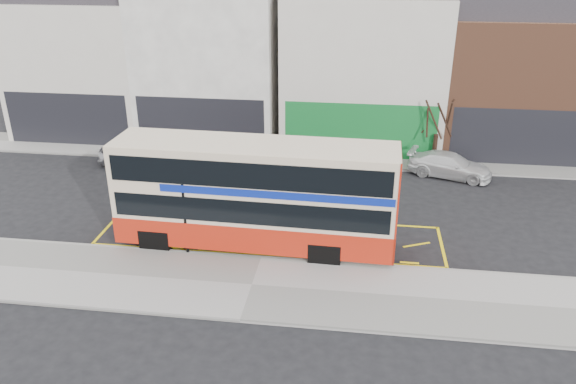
# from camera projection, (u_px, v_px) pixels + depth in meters

# --- Properties ---
(ground) EXTENTS (120.00, 120.00, 0.00)m
(ground) POSITION_uv_depth(u_px,v_px,m) (263.00, 255.00, 21.88)
(ground) COLOR black
(ground) RESTS_ON ground
(pavement) EXTENTS (40.00, 4.00, 0.15)m
(pavement) POSITION_uv_depth(u_px,v_px,m) (252.00, 286.00, 19.76)
(pavement) COLOR gray
(pavement) RESTS_ON ground
(kerb) EXTENTS (40.00, 0.15, 0.15)m
(kerb) POSITION_uv_depth(u_px,v_px,m) (261.00, 258.00, 21.51)
(kerb) COLOR gray
(kerb) RESTS_ON ground
(far_pavement) EXTENTS (50.00, 3.00, 0.15)m
(far_pavement) POSITION_uv_depth(u_px,v_px,m) (296.00, 155.00, 31.79)
(far_pavement) COLOR gray
(far_pavement) RESTS_ON ground
(road_markings) EXTENTS (14.00, 3.40, 0.01)m
(road_markings) POSITION_uv_depth(u_px,v_px,m) (270.00, 235.00, 23.32)
(road_markings) COLOR yellow
(road_markings) RESTS_ON ground
(terrace_far_left) EXTENTS (8.00, 8.01, 10.80)m
(terrace_far_left) POSITION_uv_depth(u_px,v_px,m) (90.00, 52.00, 35.07)
(terrace_far_left) COLOR beige
(terrace_far_left) RESTS_ON ground
(terrace_left) EXTENTS (8.00, 8.01, 11.80)m
(terrace_left) POSITION_uv_depth(u_px,v_px,m) (215.00, 47.00, 33.91)
(terrace_left) COLOR white
(terrace_left) RESTS_ON ground
(terrace_green_shop) EXTENTS (9.00, 8.01, 11.30)m
(terrace_green_shop) POSITION_uv_depth(u_px,v_px,m) (364.00, 55.00, 32.93)
(terrace_green_shop) COLOR beige
(terrace_green_shop) RESTS_ON ground
(terrace_right) EXTENTS (9.00, 8.01, 10.30)m
(terrace_right) POSITION_uv_depth(u_px,v_px,m) (522.00, 67.00, 32.05)
(terrace_right) COLOR brown
(terrace_right) RESTS_ON ground
(double_decker_bus) EXTENTS (10.90, 2.82, 4.32)m
(double_decker_bus) POSITION_uv_depth(u_px,v_px,m) (256.00, 194.00, 21.63)
(double_decker_bus) COLOR beige
(double_decker_bus) RESTS_ON ground
(bus_stop_post) EXTENTS (0.74, 0.15, 2.96)m
(bus_stop_post) POSITION_uv_depth(u_px,v_px,m) (186.00, 211.00, 21.08)
(bus_stop_post) COLOR black
(bus_stop_post) RESTS_ON pavement
(car_silver) EXTENTS (3.92, 1.97, 1.28)m
(car_silver) POSITION_uv_depth(u_px,v_px,m) (135.00, 153.00, 30.45)
(car_silver) COLOR #B1B1B6
(car_silver) RESTS_ON ground
(car_grey) EXTENTS (4.00, 1.93, 1.26)m
(car_grey) POSITION_uv_depth(u_px,v_px,m) (284.00, 155.00, 30.20)
(car_grey) COLOR #464A4E
(car_grey) RESTS_ON ground
(car_white) EXTENTS (4.56, 2.92, 1.23)m
(car_white) POSITION_uv_depth(u_px,v_px,m) (450.00, 165.00, 28.93)
(car_white) COLOR silver
(car_white) RESTS_ON ground
(street_tree_right) EXTENTS (2.16, 2.16, 4.65)m
(street_tree_right) POSITION_uv_depth(u_px,v_px,m) (439.00, 108.00, 29.43)
(street_tree_right) COLOR black
(street_tree_right) RESTS_ON ground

